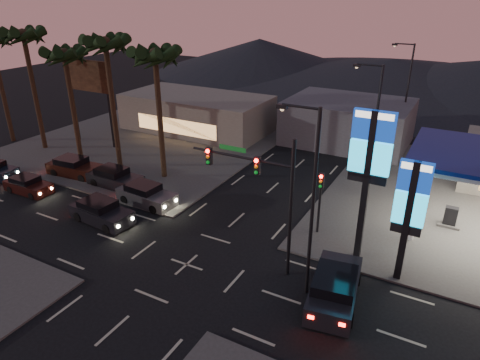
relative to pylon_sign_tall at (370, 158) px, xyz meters
The scene contains 24 objects.
ground 11.97m from the pylon_sign_tall, 147.09° to the right, with size 140.00×140.00×0.00m, color black.
corner_lot_nw 27.40m from the pylon_sign_tall, 156.80° to the left, with size 24.00×24.00×0.12m, color #47443F.
pylon_sign_tall is the anchor object (origin of this frame).
pylon_sign_short 3.20m from the pylon_sign_tall, 21.80° to the right, with size 1.60×0.35×7.00m.
traffic_signal_mast 6.02m from the pylon_sign_tall, 143.48° to the right, with size 6.10×0.39×8.00m.
pedestal_signal 4.82m from the pylon_sign_tall, 153.73° to the left, with size 0.32×0.39×4.30m.
streetlight_near 4.86m from the pylon_sign_tall, 110.76° to the right, with size 2.14×0.25×10.00m.
streetlight_mid 8.70m from the pylon_sign_tall, 101.35° to the left, with size 2.14×0.25×10.00m.
streetlight_far 22.57m from the pylon_sign_tall, 94.34° to the left, with size 2.14×0.25×10.00m.
palm_a 18.21m from the pylon_sign_tall, 167.12° to the left, with size 4.41×4.41×10.86m.
palm_b 23.13m from the pylon_sign_tall, 169.92° to the left, with size 4.41×4.41×11.46m.
palm_c 27.90m from the pylon_sign_tall, behind, with size 4.41×4.41×10.26m.
palm_d 32.96m from the pylon_sign_tall, behind, with size 4.41×4.41×11.66m.
billboard 29.95m from the pylon_sign_tall, 165.50° to the left, with size 6.00×0.30×8.50m.
building_far_west 28.25m from the pylon_sign_tall, 143.75° to the left, with size 16.00×8.00×4.00m, color #726B5B.
building_far_mid 21.91m from the pylon_sign_tall, 107.59° to the left, with size 12.00×9.00×4.40m, color #4C4C51.
hill_left 64.06m from the pylon_sign_tall, 121.58° to the left, with size 40.00×40.00×6.00m, color black.
hill_center 55.33m from the pylon_sign_tall, 98.86° to the left, with size 60.00×60.00×4.00m, color black.
car_lane_a_front 17.99m from the pylon_sign_tall, 166.10° to the right, with size 4.85×2.31×1.54m.
car_lane_a_mid 25.94m from the pylon_sign_tall, behind, with size 4.06×1.77×1.31m.
car_lane_b_front 16.63m from the pylon_sign_tall, behind, with size 4.81×2.26×1.53m.
car_lane_b_mid 20.67m from the pylon_sign_tall, behind, with size 4.79×2.07×1.55m.
car_lane_b_rear 25.14m from the pylon_sign_tall, behind, with size 5.00×2.39×1.59m.
suv_station 7.14m from the pylon_sign_tall, 90.34° to the right, with size 2.96×5.51×1.75m.
Camera 1 is at (12.68, -16.67, 14.69)m, focal length 32.00 mm.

